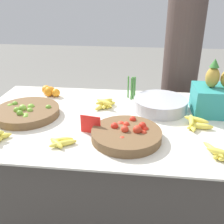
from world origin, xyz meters
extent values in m
plane|color=gray|center=(0.00, 0.00, 0.00)|extent=(12.00, 12.00, 0.00)
cube|color=#4C4742|center=(0.00, 0.00, 0.34)|extent=(1.81, 1.08, 0.68)
cube|color=silver|center=(0.00, 0.00, 0.69)|extent=(1.88, 1.12, 0.01)
cylinder|color=brown|center=(-0.58, -0.02, 0.72)|extent=(0.44, 0.44, 0.05)
sphere|color=#7AB238|center=(-0.54, -0.13, 0.73)|extent=(0.04, 0.04, 0.04)
sphere|color=#89BC42|center=(-0.60, -0.03, 0.76)|extent=(0.05, 0.05, 0.05)
sphere|color=#7AB238|center=(-0.57, 0.02, 0.74)|extent=(0.05, 0.05, 0.05)
sphere|color=#6BA333|center=(-0.70, 0.05, 0.75)|extent=(0.04, 0.04, 0.04)
sphere|color=#89BC42|center=(-0.55, -0.11, 0.73)|extent=(0.06, 0.06, 0.06)
sphere|color=#6BA333|center=(-0.59, -0.11, 0.76)|extent=(0.04, 0.04, 0.04)
sphere|color=#89BC42|center=(-0.55, -0.05, 0.75)|extent=(0.04, 0.04, 0.04)
sphere|color=#6BA333|center=(-0.44, 0.02, 0.75)|extent=(0.04, 0.04, 0.04)
sphere|color=#7AB238|center=(-0.73, 0.03, 0.73)|extent=(0.05, 0.05, 0.05)
sphere|color=#7AB238|center=(-0.63, -0.07, 0.75)|extent=(0.04, 0.04, 0.04)
cylinder|color=brown|center=(0.11, -0.25, 0.72)|extent=(0.41, 0.41, 0.06)
sphere|color=red|center=(0.09, -0.33, 0.73)|extent=(0.04, 0.04, 0.04)
sphere|color=red|center=(0.20, -0.15, 0.71)|extent=(0.04, 0.04, 0.04)
sphere|color=red|center=(0.09, -0.27, 0.73)|extent=(0.05, 0.05, 0.05)
sphere|color=red|center=(0.14, -0.11, 0.75)|extent=(0.04, 0.04, 0.04)
sphere|color=red|center=(0.22, -0.22, 0.74)|extent=(0.04, 0.04, 0.04)
sphere|color=red|center=(0.11, -0.18, 0.75)|extent=(0.04, 0.04, 0.04)
sphere|color=red|center=(0.07, -0.16, 0.73)|extent=(0.05, 0.05, 0.05)
sphere|color=red|center=(0.20, -0.20, 0.76)|extent=(0.05, 0.05, 0.05)
sphere|color=red|center=(0.04, -0.22, 0.75)|extent=(0.04, 0.04, 0.04)
sphere|color=red|center=(0.17, -0.26, 0.76)|extent=(0.05, 0.05, 0.05)
sphere|color=red|center=(0.10, -0.26, 0.76)|extent=(0.04, 0.04, 0.04)
sphere|color=red|center=(0.21, -0.26, 0.74)|extent=(0.04, 0.04, 0.04)
sphere|color=orange|center=(-0.50, 0.35, 0.73)|extent=(0.07, 0.07, 0.07)
sphere|color=orange|center=(-0.60, 0.41, 0.73)|extent=(0.07, 0.07, 0.07)
sphere|color=orange|center=(-0.56, 0.35, 0.73)|extent=(0.08, 0.08, 0.08)
sphere|color=orange|center=(-0.55, 0.39, 0.73)|extent=(0.07, 0.07, 0.07)
cylinder|color=#B7B7BF|center=(0.33, 0.19, 0.74)|extent=(0.38, 0.38, 0.09)
cube|color=red|center=(-0.11, -0.20, 0.75)|extent=(0.12, 0.03, 0.11)
cube|color=teal|center=(0.70, 0.18, 0.79)|extent=(0.31, 0.26, 0.19)
ellipsoid|color=#B28E38|center=(0.65, 0.18, 0.95)|extent=(0.09, 0.09, 0.14)
cone|color=#387A33|center=(0.65, 0.18, 1.05)|extent=(0.06, 0.06, 0.06)
cylinder|color=#4C8E42|center=(0.12, 0.38, 0.78)|extent=(0.01, 0.01, 0.18)
cylinder|color=#428438|center=(0.11, 0.35, 0.78)|extent=(0.01, 0.01, 0.18)
cylinder|color=#428438|center=(0.13, 0.38, 0.78)|extent=(0.01, 0.01, 0.18)
cylinder|color=#4C8E42|center=(0.14, 0.39, 0.78)|extent=(0.01, 0.01, 0.18)
cylinder|color=#428438|center=(0.08, 0.40, 0.78)|extent=(0.01, 0.01, 0.18)
ellipsoid|color=#EFDB4C|center=(0.53, -0.05, 0.71)|extent=(0.07, 0.15, 0.03)
ellipsoid|color=#EFDB4C|center=(0.57, -0.08, 0.71)|extent=(0.15, 0.05, 0.04)
ellipsoid|color=#EFDB4C|center=(0.52, -0.07, 0.71)|extent=(0.03, 0.12, 0.03)
ellipsoid|color=#EFDB4C|center=(0.52, -0.07, 0.71)|extent=(0.06, 0.16, 0.03)
ellipsoid|color=#EFDB4C|center=(0.53, -0.07, 0.71)|extent=(0.12, 0.09, 0.03)
ellipsoid|color=#EFDB4C|center=(0.54, -0.04, 0.74)|extent=(0.16, 0.10, 0.03)
ellipsoid|color=#EFDB4C|center=(0.51, -0.04, 0.74)|extent=(0.05, 0.14, 0.03)
ellipsoid|color=#EFDB4C|center=(-0.07, 0.18, 0.71)|extent=(0.07, 0.12, 0.04)
ellipsoid|color=#EFDB4C|center=(-0.10, 0.15, 0.71)|extent=(0.10, 0.12, 0.03)
ellipsoid|color=#EFDB4C|center=(-0.07, 0.21, 0.71)|extent=(0.13, 0.13, 0.03)
ellipsoid|color=#EFDB4C|center=(-0.04, 0.20, 0.71)|extent=(0.05, 0.14, 0.03)
ellipsoid|color=#EFDB4C|center=(-0.06, 0.22, 0.71)|extent=(0.13, 0.07, 0.03)
ellipsoid|color=#EFDB4C|center=(-0.08, 0.19, 0.74)|extent=(0.13, 0.12, 0.03)
ellipsoid|color=#EFDB4C|center=(-0.08, 0.17, 0.74)|extent=(0.14, 0.11, 0.04)
ellipsoid|color=#EFDB4C|center=(-0.27, -0.37, 0.71)|extent=(0.11, 0.11, 0.03)
ellipsoid|color=#EFDB4C|center=(-0.24, -0.33, 0.71)|extent=(0.13, 0.07, 0.03)
ellipsoid|color=#EFDB4C|center=(-0.23, -0.36, 0.71)|extent=(0.12, 0.10, 0.03)
ellipsoid|color=#EFDB4C|center=(-0.23, -0.37, 0.71)|extent=(0.15, 0.10, 0.03)
ellipsoid|color=#EFDB4C|center=(0.63, -0.38, 0.71)|extent=(0.14, 0.10, 0.03)
ellipsoid|color=#EFDB4C|center=(0.61, -0.38, 0.71)|extent=(0.11, 0.10, 0.03)
ellipsoid|color=#EFDB4C|center=(0.57, -0.36, 0.73)|extent=(0.09, 0.15, 0.03)
ellipsoid|color=#EFDB4C|center=(0.59, -0.39, 0.74)|extent=(0.12, 0.08, 0.03)
cylinder|color=#473833|center=(0.56, 0.96, 0.75)|extent=(0.34, 0.34, 1.51)
camera|label=1|loc=(0.18, -1.57, 1.48)|focal=42.00mm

